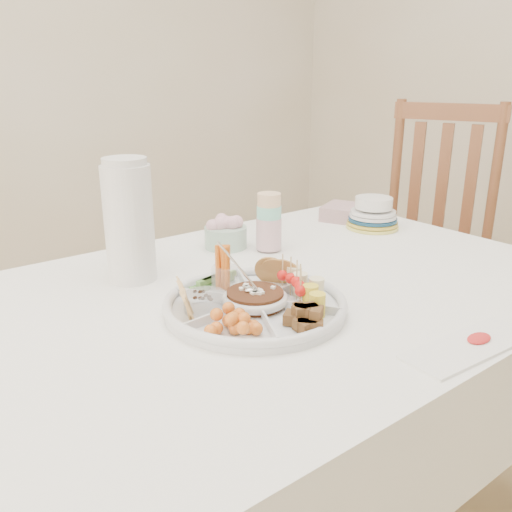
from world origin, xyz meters
TOP-DOWN VIEW (x-y plane):
  - wall_back at (0.00, 2.00)m, footprint 4.00×0.02m
  - dining_table at (0.00, 0.00)m, footprint 1.52×1.02m
  - chair at (0.99, 0.27)m, footprint 0.62×0.62m
  - party_tray at (-0.12, -0.08)m, footprint 0.41×0.41m
  - bean_dip at (-0.12, -0.08)m, footprint 0.13×0.13m
  - tortillas at (-0.01, -0.01)m, footprint 0.11×0.11m
  - carrot_cucumber at (-0.13, 0.05)m, footprint 0.12×0.12m
  - pita_raisins at (-0.24, -0.03)m, footprint 0.13×0.13m
  - cherries at (-0.22, -0.16)m, footprint 0.12×0.12m
  - granola_chunks at (-0.11, -0.21)m, footprint 0.10×0.10m
  - banana_tomato at (0.00, -0.14)m, footprint 0.12×0.12m
  - cup_stack at (0.17, 0.22)m, footprint 0.09×0.09m
  - thermos at (-0.24, 0.25)m, footprint 0.12×0.12m
  - flower_bowl at (0.09, 0.32)m, footprint 0.13×0.13m
  - napkin_stack at (0.58, 0.33)m, footprint 0.19×0.18m
  - plate_stack at (0.58, 0.19)m, footprint 0.17×0.17m
  - placemat at (0.10, -0.45)m, footprint 0.29×0.11m

SIDE VIEW (x-z plane):
  - dining_table at x=0.00m, z-range 0.00..0.76m
  - chair at x=0.99m, z-range 0.00..1.13m
  - placemat at x=0.10m, z-range 0.76..0.76m
  - party_tray at x=-0.12m, z-range 0.76..0.80m
  - napkin_stack at x=0.58m, z-range 0.76..0.81m
  - bean_dip at x=-0.12m, z-range 0.77..0.81m
  - cherries at x=-0.22m, z-range 0.77..0.82m
  - granola_chunks at x=-0.11m, z-range 0.77..0.81m
  - tortillas at x=-0.01m, z-range 0.77..0.83m
  - pita_raisins at x=-0.24m, z-range 0.77..0.84m
  - flower_bowl at x=0.09m, z-range 0.76..0.85m
  - plate_stack at x=0.58m, z-range 0.76..0.87m
  - banana_tomato at x=0.00m, z-range 0.77..0.86m
  - carrot_cucumber at x=-0.13m, z-range 0.77..0.87m
  - cup_stack at x=0.17m, z-range 0.76..0.95m
  - thermos at x=-0.24m, z-range 0.76..1.06m
  - wall_back at x=0.00m, z-range 0.00..2.70m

